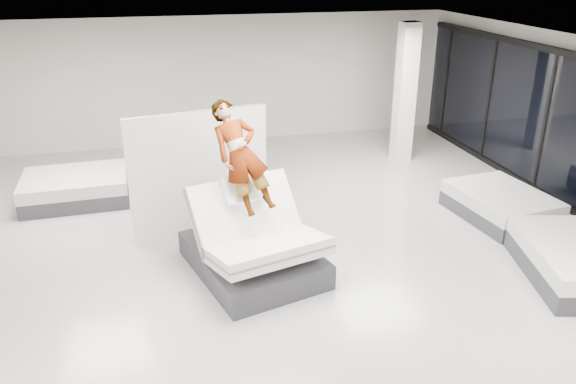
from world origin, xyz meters
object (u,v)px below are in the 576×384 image
object	(u,v)px
remote	(266,199)
column	(405,94)
person	(242,180)
flat_bed_right_far	(500,204)
divider_panel	(200,174)
flat_bed_left_far	(76,188)
hero_bed	(254,246)

from	to	relation	value
remote	column	bearing A→B (deg)	30.30
person	column	bearing A→B (deg)	26.34
remote	flat_bed_right_far	bearing A→B (deg)	-5.60
divider_panel	column	xyz separation A→B (m)	(5.01, 2.71, 0.50)
flat_bed_right_far	flat_bed_left_far	size ratio (longest dim) A/B	0.98
divider_panel	hero_bed	bearing A→B (deg)	-78.91
flat_bed_right_far	hero_bed	bearing A→B (deg)	-170.33
hero_bed	divider_panel	distance (m)	1.81
divider_panel	remote	bearing A→B (deg)	-71.65
hero_bed	flat_bed_left_far	xyz separation A→B (m)	(-2.93, 3.56, -0.16)
flat_bed_right_far	flat_bed_left_far	bearing A→B (deg)	160.58
flat_bed_left_far	column	distance (m)	7.48
person	column	world-z (taller)	column
remote	flat_bed_right_far	distance (m)	4.78
hero_bed	flat_bed_left_far	world-z (taller)	hero_bed
hero_bed	person	world-z (taller)	person
hero_bed	flat_bed_right_far	distance (m)	4.91
divider_panel	column	world-z (taller)	column
flat_bed_right_far	column	world-z (taller)	column
flat_bed_right_far	column	xyz separation A→B (m)	(-0.44, 3.46, 1.34)
flat_bed_left_far	flat_bed_right_far	bearing A→B (deg)	-19.42
flat_bed_right_far	column	size ratio (longest dim) A/B	0.62
divider_panel	person	bearing A→B (deg)	-77.26
remote	divider_panel	xyz separation A→B (m)	(-0.83, 1.52, -0.08)
remote	flat_bed_left_far	bearing A→B (deg)	116.85
flat_bed_left_far	column	size ratio (longest dim) A/B	0.63
divider_panel	column	size ratio (longest dim) A/B	0.75
hero_bed	flat_bed_right_far	size ratio (longest dim) A/B	1.27
remote	column	size ratio (longest dim) A/B	0.04
flat_bed_left_far	column	xyz separation A→B (m)	(7.33, 0.73, 1.33)
flat_bed_right_far	divider_panel	bearing A→B (deg)	172.18
remote	divider_panel	distance (m)	1.73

